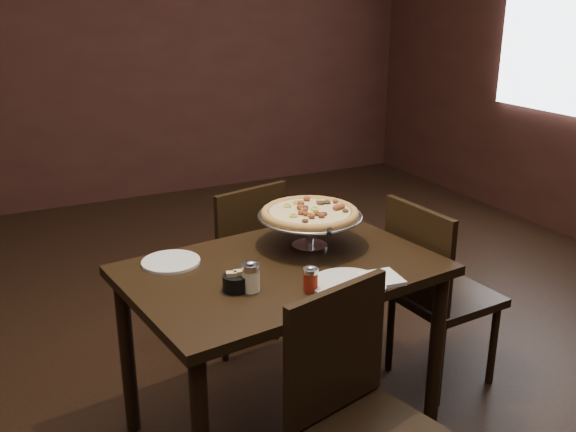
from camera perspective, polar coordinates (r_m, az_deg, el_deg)
name	(u,v)px	position (r m, az deg, el deg)	size (l,w,h in m)	color
room	(276,93)	(2.30, -1.05, 10.88)	(6.04, 7.04, 2.84)	black
dining_table	(282,289)	(2.53, -0.51, -6.47)	(1.27, 0.93, 0.74)	black
pizza_stand	(310,213)	(2.62, 1.95, 0.25)	(0.43, 0.43, 0.18)	silver
parmesan_shaker	(251,277)	(2.27, -3.32, -5.40)	(0.07, 0.07, 0.12)	#F9F2C2
pepper_flake_shaker	(311,279)	(2.27, 2.02, -5.61)	(0.06, 0.06, 0.10)	maroon
packet_caddy	(236,282)	(2.29, -4.67, -5.87)	(0.09, 0.09, 0.07)	black
napkin_stack	(381,279)	(2.38, 8.27, -5.54)	(0.14, 0.14, 0.01)	white
plate_left	(171,262)	(2.55, -10.37, -4.02)	(0.23, 0.23, 0.01)	silver
plate_near	(348,284)	(2.33, 5.37, -6.08)	(0.27, 0.27, 0.01)	silver
serving_spatula	(330,230)	(2.46, 3.75, -1.23)	(0.16, 0.16, 0.02)	silver
chair_far	(239,258)	(3.24, -4.41, -3.79)	(0.49, 0.49, 0.87)	black
chair_near	(361,417)	(2.11, 6.48, -17.32)	(0.50, 0.50, 0.89)	black
chair_side	(434,288)	(2.98, 12.86, -6.22)	(0.44, 0.44, 0.88)	black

